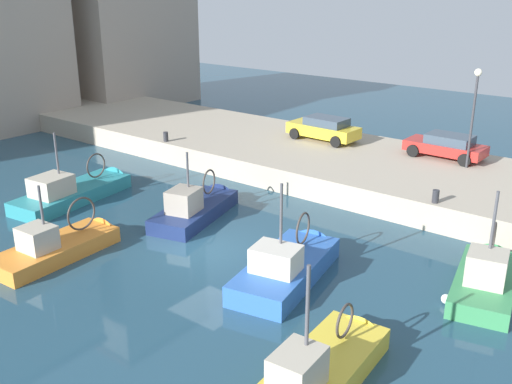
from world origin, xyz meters
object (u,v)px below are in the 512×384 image
mooring_bollard_south (436,196)px  parked_car_yellow (324,128)px  fishing_boat_teal (78,196)px  parked_car_red (446,146)px  fishing_boat_yellow (323,376)px  fishing_boat_navy (199,212)px  quay_streetlamp (475,102)px  fishing_boat_orange (65,251)px  fishing_boat_blue (290,272)px  fishing_boat_green (486,283)px  mooring_bollard_mid (166,137)px

mooring_bollard_south → parked_car_yellow: bearing=57.4°
fishing_boat_teal → parked_car_red: (13.58, -12.73, 1.71)m
fishing_boat_yellow → fishing_boat_navy: fishing_boat_yellow is taller
parked_car_red → quay_streetlamp: size_ratio=0.83×
parked_car_red → fishing_boat_orange: bearing=155.4°
parked_car_red → quay_streetlamp: 3.14m
parked_car_yellow → parked_car_red: (0.86, -6.87, -0.05)m
fishing_boat_teal → fishing_boat_yellow: (-4.43, -16.58, -0.01)m
parked_car_red → mooring_bollard_south: (-6.63, -2.15, -0.38)m
fishing_boat_blue → quay_streetlamp: bearing=-7.5°
fishing_boat_teal → fishing_boat_blue: bearing=-90.7°
fishing_boat_yellow → parked_car_red: bearing=12.1°
fishing_boat_navy → quay_streetlamp: size_ratio=1.24×
fishing_boat_blue → parked_car_yellow: 14.60m
fishing_boat_navy → parked_car_red: (11.56, -6.69, 1.72)m
mooring_bollard_south → quay_streetlamp: size_ratio=0.11×
parked_car_yellow → mooring_bollard_south: (-5.76, -9.02, -0.43)m
fishing_boat_blue → fishing_boat_green: bearing=-59.0°
fishing_boat_green → parked_car_yellow: bearing=52.8°
fishing_boat_green → fishing_boat_yellow: (-7.73, 1.70, -0.03)m
fishing_boat_blue → quay_streetlamp: (12.75, -1.67, 4.33)m
fishing_boat_teal → fishing_boat_navy: fishing_boat_teal is taller
quay_streetlamp → fishing_boat_navy: bearing=142.4°
fishing_boat_navy → fishing_boat_teal: bearing=108.5°
fishing_boat_teal → parked_car_red: size_ratio=1.72×
fishing_boat_blue → parked_car_red: bearing=-0.9°
fishing_boat_orange → fishing_boat_teal: fishing_boat_teal is taller
fishing_boat_teal → fishing_boat_yellow: fishing_boat_yellow is taller
fishing_boat_green → quay_streetlamp: quay_streetlamp is taller
fishing_boat_blue → parked_car_red: (13.73, -0.21, 1.74)m
parked_car_red → parked_car_yellow: bearing=97.2°
parked_car_red → mooring_bollard_south: 6.98m
fishing_boat_blue → mooring_bollard_mid: fishing_boat_blue is taller
parked_car_yellow → parked_car_red: bearing=-82.8°
fishing_boat_navy → parked_car_red: bearing=-30.1°
fishing_boat_orange → fishing_boat_navy: bearing=-12.8°
parked_car_red → fishing_boat_teal: bearing=136.9°
parked_car_yellow → mooring_bollard_mid: (-5.76, 6.98, -0.43)m
parked_car_yellow → mooring_bollard_mid: bearing=129.5°
fishing_boat_orange → fishing_boat_teal: (4.02, 4.66, 0.02)m
fishing_boat_yellow → quay_streetlamp: bearing=8.0°
fishing_boat_teal → fishing_boat_navy: 6.37m
fishing_boat_orange → fishing_boat_navy: size_ratio=0.95×
fishing_boat_green → quay_streetlamp: size_ratio=1.19×
fishing_boat_yellow → parked_car_red: fishing_boat_yellow is taller
mooring_bollard_mid → parked_car_yellow: bearing=-50.5°
mooring_bollard_mid → quay_streetlamp: (5.65, -15.31, 2.98)m
fishing_boat_yellow → mooring_bollard_south: fishing_boat_yellow is taller
fishing_boat_blue → parked_car_yellow: bearing=27.3°
fishing_boat_blue → fishing_boat_green: (3.46, -5.76, 0.04)m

